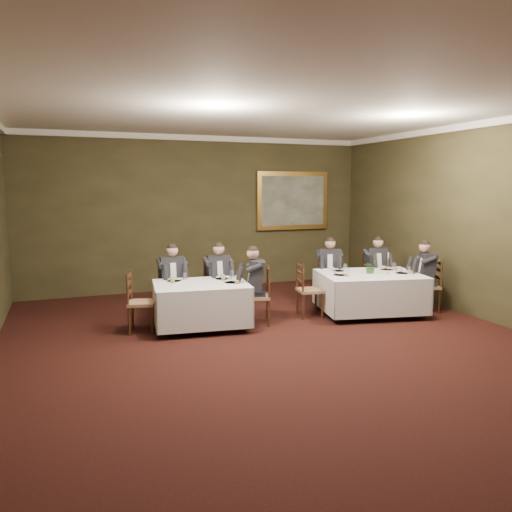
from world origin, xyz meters
TOP-DOWN VIEW (x-y plane):
  - ground at (0.00, 0.00)m, footprint 10.00×10.00m
  - ceiling at (0.00, 0.00)m, footprint 8.00×10.00m
  - back_wall at (0.00, 5.00)m, footprint 8.00×0.10m
  - right_wall at (4.00, 0.00)m, footprint 0.10×10.00m
  - crown_molding at (0.00, 0.00)m, footprint 8.00×10.00m
  - table_main at (2.33, 1.54)m, footprint 2.08×1.74m
  - table_second at (-0.85, 1.75)m, footprint 1.70×1.37m
  - chair_main_backleft at (2.04, 2.56)m, footprint 0.57×0.56m
  - diner_main_backleft at (2.03, 2.55)m, footprint 0.56×0.60m
  - chair_main_backright at (3.00, 2.36)m, footprint 0.47×0.46m
  - diner_main_backright at (3.00, 2.35)m, footprint 0.45×0.51m
  - chair_main_endleft at (1.19, 1.77)m, footprint 0.49×0.50m
  - chair_main_endright at (3.46, 1.30)m, footprint 0.56×0.57m
  - diner_main_endright at (3.45, 1.30)m, footprint 0.60×0.56m
  - chair_sec_backleft at (-1.17, 2.60)m, footprint 0.45×0.43m
  - diner_sec_backleft at (-1.17, 2.59)m, footprint 0.42×0.49m
  - chair_sec_backright at (-0.34, 2.50)m, footprint 0.46×0.44m
  - diner_sec_backright at (-0.34, 2.49)m, footprint 0.43×0.49m
  - chair_sec_endright at (0.13, 1.63)m, footprint 0.54×0.55m
  - diner_sec_endright at (0.12, 1.64)m, footprint 0.58×0.54m
  - chair_sec_endleft at (-1.82, 1.87)m, footprint 0.52×0.54m
  - centerpiece at (2.33, 1.55)m, footprint 0.30×0.28m
  - candlestick at (2.63, 1.42)m, footprint 0.06×0.06m
  - place_setting_table_main at (1.97, 2.04)m, footprint 0.33×0.31m
  - place_setting_table_second at (-1.17, 2.15)m, footprint 0.33×0.31m
  - painting at (2.33, 4.94)m, footprint 1.87×0.09m

SIDE VIEW (x-z plane):
  - ground at x=0.00m, z-range 0.00..0.00m
  - chair_main_backleft at x=2.04m, z-range -0.22..0.78m
  - chair_main_backright at x=3.00m, z-range -0.22..0.78m
  - chair_main_endleft at x=1.19m, z-range -0.22..0.78m
  - chair_main_endright at x=3.46m, z-range -0.22..0.78m
  - chair_sec_backleft at x=-1.17m, z-range -0.22..0.78m
  - chair_sec_backright at x=-0.34m, z-range -0.22..0.78m
  - chair_sec_endright at x=0.13m, z-range -0.22..0.78m
  - chair_sec_endleft at x=-1.82m, z-range -0.22..0.78m
  - table_second at x=-0.85m, z-range 0.12..0.78m
  - table_main at x=2.33m, z-range 0.12..0.78m
  - diner_main_backleft at x=2.03m, z-range -0.16..1.19m
  - diner_main_backright at x=3.00m, z-range -0.16..1.19m
  - diner_main_endright at x=3.45m, z-range -0.16..1.19m
  - diner_sec_backleft at x=-1.17m, z-range -0.16..1.19m
  - diner_sec_backright at x=-0.34m, z-range -0.16..1.19m
  - diner_sec_endright at x=0.12m, z-range -0.16..1.19m
  - place_setting_table_main at x=1.97m, z-range 0.73..0.87m
  - place_setting_table_second at x=-1.17m, z-range 0.73..0.87m
  - centerpiece at x=2.33m, z-range 0.77..1.03m
  - candlestick at x=2.63m, z-range 0.71..1.12m
  - back_wall at x=0.00m, z-range 0.00..3.50m
  - right_wall at x=4.00m, z-range 0.00..3.50m
  - painting at x=2.33m, z-range 1.31..2.72m
  - crown_molding at x=0.00m, z-range 3.38..3.50m
  - ceiling at x=0.00m, z-range 3.45..3.55m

